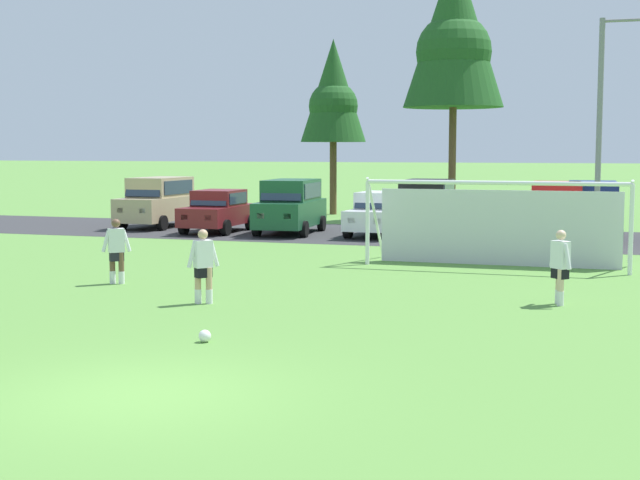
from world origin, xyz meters
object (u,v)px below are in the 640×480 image
Objects in this scene: player_striker_near at (203,266)px; player_defender_far at (560,267)px; parked_car_slot_right at (557,211)px; parked_car_slot_far_right at (592,209)px; parked_car_slot_far_left at (159,202)px; parked_car_slot_center at (381,214)px; soccer_goal at (497,222)px; soccer_ball at (205,336)px; parked_car_slot_left at (218,211)px; parked_car_slot_center_right at (426,206)px; street_lamp at (605,133)px; parked_car_slot_center_left at (291,206)px; player_midfield_center at (117,251)px.

player_defender_far is at bearing 16.72° from player_striker_near.
parked_car_slot_right is 1.00× the size of parked_car_slot_far_right.
parked_car_slot_center is at bearing -5.49° from parked_car_slot_far_left.
parked_car_slot_far_left is at bearing 150.54° from soccer_goal.
parked_car_slot_left is (-8.54, 19.48, 0.77)m from soccer_ball.
parked_car_slot_far_left reaches higher than parked_car_slot_center.
parked_car_slot_left is 8.44m from parked_car_slot_center_right.
parked_car_slot_far_left is at bearing 139.66° from player_defender_far.
player_striker_near is 17.76m from parked_car_slot_center_right.
parked_car_slot_center_right is 0.99× the size of parked_car_slot_right.
street_lamp is at bearing -14.18° from parked_car_slot_far_left.
parked_car_slot_left is at bearing -22.33° from parked_car_slot_far_left.
soccer_goal reaches higher than parked_car_slot_right.
parked_car_slot_center_right is at bearing 111.26° from player_defender_far.
player_striker_near is 15.34m from street_lamp.
player_defender_far is 0.35× the size of parked_car_slot_center_left.
parked_car_slot_center is (-5.40, 7.81, -0.42)m from soccer_goal.
parked_car_slot_left is 0.56× the size of street_lamp.
parked_car_slot_far_right is at bearing 1.21° from parked_car_slot_far_left.
parked_car_slot_center reaches higher than player_midfield_center.
parked_car_slot_far_left is at bearing -178.79° from parked_car_slot_far_right.
parked_car_slot_center_left is at bearing 105.55° from soccer_ball.
parked_car_slot_far_right is 5.77m from street_lamp.
parked_car_slot_far_left is at bearing -177.79° from parked_car_slot_center_right.
parked_car_slot_center_left is (-11.23, 13.94, 0.29)m from player_defender_far.
parked_car_slot_center_left reaches higher than player_defender_far.
player_defender_far is 16.60m from parked_car_slot_center_right.
soccer_goal is 8.20m from parked_car_slot_right.
parked_car_slot_center is 7.96m from parked_car_slot_far_right.
street_lamp is at bearing 85.90° from player_defender_far.
soccer_goal is at bearing -40.27° from parked_car_slot_center_left.
parked_car_slot_right is (10.31, 0.39, 0.00)m from parked_car_slot_center_left.
street_lamp is (6.46, 16.23, 3.78)m from soccer_ball.
player_striker_near is at bearing -94.61° from parked_car_slot_center_right.
parked_car_slot_center_left is (-5.51, 19.82, 1.00)m from soccer_ball.
street_lamp is at bearing 55.35° from soccer_goal.
soccer_goal is 0.99× the size of street_lamp.
street_lamp is (8.19, 12.60, 3.07)m from player_striker_near.
player_midfield_center is at bearing -137.45° from street_lamp.
player_striker_near is at bearing -111.52° from parked_car_slot_right.
player_midfield_center is 10.79m from player_defender_far.
player_defender_far reaches higher than soccer_ball.
parked_car_slot_far_left is 0.99× the size of parked_car_slot_far_right.
parked_car_slot_center_left and parked_car_slot_right have the same top height.
soccer_goal reaches higher than player_striker_near.
parked_car_slot_center_left is at bearing 103.15° from player_striker_near.
parked_car_slot_far_left is 1.10× the size of parked_car_slot_left.
parked_car_slot_left is at bearing 136.32° from player_defender_far.
soccer_goal is (3.60, 12.10, 1.18)m from soccer_ball.
parked_car_slot_center_left is at bearing 91.78° from player_midfield_center.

